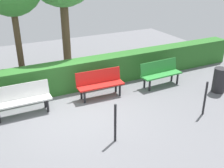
# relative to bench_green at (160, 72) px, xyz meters

# --- Properties ---
(ground_plane) EXTENTS (16.27, 16.27, 0.00)m
(ground_plane) POSITION_rel_bench_green_xyz_m (3.27, 0.53, -0.48)
(ground_plane) COLOR slate
(bench_green) EXTENTS (1.51, 0.51, 0.86)m
(bench_green) POSITION_rel_bench_green_xyz_m (0.00, 0.00, 0.00)
(bench_green) COLOR #2D8C38
(bench_green) RESTS_ON ground_plane
(bench_red) EXTENTS (1.51, 0.51, 0.86)m
(bench_red) POSITION_rel_bench_green_xyz_m (2.23, -0.15, -0.00)
(bench_red) COLOR red
(bench_red) RESTS_ON ground_plane
(bench_white) EXTENTS (1.62, 0.48, 0.86)m
(bench_white) POSITION_rel_bench_green_xyz_m (4.64, -0.14, 0.00)
(bench_white) COLOR white
(bench_white) RESTS_ON ground_plane
(hedge_row) EXTENTS (12.27, 0.61, 0.98)m
(hedge_row) POSITION_rel_bench_green_xyz_m (2.24, -1.06, 0.01)
(hedge_row) COLOR #2D6B28
(hedge_row) RESTS_ON ground_plane
(railing_post_near) EXTENTS (0.06, 0.06, 1.00)m
(railing_post_near) POSITION_rel_bench_green_xyz_m (0.10, 2.20, 0.02)
(railing_post_near) COLOR black
(railing_post_near) RESTS_ON ground_plane
(railing_post_mid) EXTENTS (0.06, 0.06, 1.00)m
(railing_post_mid) POSITION_rel_bench_green_xyz_m (2.90, 2.20, 0.02)
(railing_post_mid) COLOR black
(railing_post_mid) RESTS_ON ground_plane
(trash_bin) EXTENTS (0.42, 0.42, 0.82)m
(trash_bin) POSITION_rel_bench_green_xyz_m (-1.42, 1.31, -0.07)
(trash_bin) COLOR #262628
(trash_bin) RESTS_ON ground_plane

